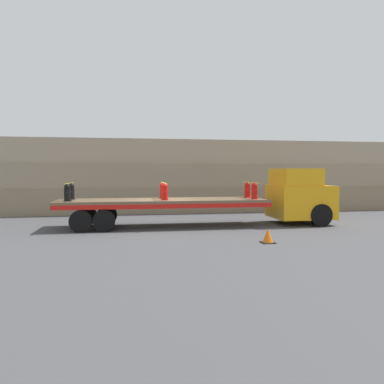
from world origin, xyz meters
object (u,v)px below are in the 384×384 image
Objects in this scene: fire_hydrant_black_near_0 at (67,193)px; fire_hydrant_black_far_0 at (71,192)px; truck_cab at (301,196)px; flatbed_trailer at (147,205)px; fire_hydrant_red_far_2 at (247,190)px; fire_hydrant_red_near_2 at (254,191)px; fire_hydrant_red_far_1 at (163,191)px; traffic_cone at (268,236)px; fire_hydrant_red_near_1 at (165,192)px.

fire_hydrant_black_near_0 is 1.09m from fire_hydrant_black_far_0.
truck_cab is at bearing 2.79° from fire_hydrant_black_near_0.
fire_hydrant_red_far_2 is (5.05, 0.54, 0.63)m from flatbed_trailer.
fire_hydrant_red_near_2 is 1.00× the size of fire_hydrant_red_far_2.
truck_cab is 2.70m from fire_hydrant_red_far_2.
fire_hydrant_red_near_2 reaches higher than flatbed_trailer.
fire_hydrant_black_far_0 and fire_hydrant_red_far_1 have the same top height.
truck_cab is 5.23× the size of traffic_cone.
fire_hydrant_red_far_1 is at bearing 14.33° from fire_hydrant_black_near_0.
fire_hydrant_red_near_2 is 4.47m from traffic_cone.
truck_cab reaches higher than fire_hydrant_red_near_1.
fire_hydrant_red_far_1 is 1.00× the size of fire_hydrant_red_near_2.
fire_hydrant_black_far_0 is at bearing 165.67° from fire_hydrant_red_near_1.
fire_hydrant_red_far_2 is (4.26, 1.09, 0.00)m from fire_hydrant_red_near_1.
truck_cab is 7.68m from flatbed_trailer.
fire_hydrant_black_near_0 and fire_hydrant_red_near_2 have the same top height.
fire_hydrant_red_far_2 is at bearing 6.15° from flatbed_trailer.
fire_hydrant_red_far_2 is at bearing 0.00° from fire_hydrant_black_far_0.
fire_hydrant_red_near_2 reaches higher than traffic_cone.
truck_cab reaches higher than flatbed_trailer.
fire_hydrant_red_near_1 is (4.26, 0.00, 0.00)m from fire_hydrant_black_near_0.
truck_cab is at bearing 0.00° from flatbed_trailer.
fire_hydrant_red_far_1 is 1.00× the size of fire_hydrant_red_far_2.
traffic_cone is at bearing -102.25° from fire_hydrant_red_near_2.
fire_hydrant_red_near_1 is at bearing -90.00° from fire_hydrant_red_far_1.
truck_cab is 11.16m from fire_hydrant_black_near_0.
fire_hydrant_red_far_2 is (-2.63, 0.54, 0.28)m from truck_cab.
truck_cab is at bearing 53.06° from traffic_cone.
traffic_cone is (4.14, -4.69, -0.78)m from flatbed_trailer.
fire_hydrant_black_near_0 is (-3.47, -0.54, 0.63)m from flatbed_trailer.
fire_hydrant_black_near_0 and fire_hydrant_red_far_2 have the same top height.
fire_hydrant_red_far_1 reaches higher than traffic_cone.
fire_hydrant_red_near_1 reaches higher than flatbed_trailer.
fire_hydrant_red_far_1 is (4.26, 1.09, 0.00)m from fire_hydrant_black_near_0.
fire_hydrant_black_near_0 is 8.58m from fire_hydrant_red_far_2.
fire_hydrant_red_far_2 is 5.50m from traffic_cone.
fire_hydrant_red_near_1 is 1.00× the size of fire_hydrant_red_near_2.
fire_hydrant_red_far_2 is at bearing 14.33° from fire_hydrant_red_near_1.
truck_cab is at bearing -2.79° from fire_hydrant_black_far_0.
fire_hydrant_red_near_1 is at bearing -34.62° from flatbed_trailer.
fire_hydrant_red_near_1 and fire_hydrant_red_far_2 have the same top height.
fire_hydrant_black_near_0 is at bearing -171.09° from flatbed_trailer.
fire_hydrant_red_far_1 is at bearing 0.00° from fire_hydrant_black_far_0.
fire_hydrant_black_far_0 is 9.35m from traffic_cone.
fire_hydrant_red_far_2 is at bearing 80.24° from traffic_cone.
fire_hydrant_red_near_2 is (4.26, -1.09, 0.00)m from fire_hydrant_red_far_1.
fire_hydrant_black_far_0 is (0.00, 1.09, 0.00)m from fire_hydrant_black_near_0.
fire_hydrant_black_far_0 is at bearing 145.47° from traffic_cone.
fire_hydrant_red_far_2 is (8.51, 0.00, 0.00)m from fire_hydrant_black_far_0.
truck_cab reaches higher than fire_hydrant_red_far_1.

